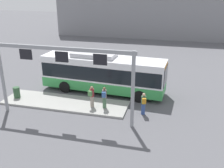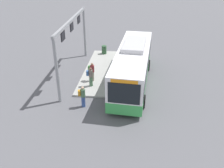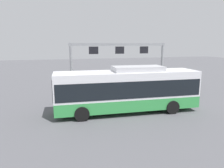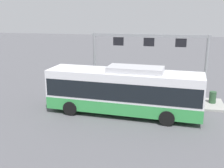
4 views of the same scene
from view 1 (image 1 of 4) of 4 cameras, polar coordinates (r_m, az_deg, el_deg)
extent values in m
plane|color=#56565B|center=(23.19, -1.92, -1.61)|extent=(120.00, 120.00, 0.00)
cube|color=#9E9E99|center=(21.19, -10.21, -4.04)|extent=(10.00, 2.80, 0.16)
cube|color=green|center=(22.90, -1.94, 0.18)|extent=(10.79, 3.22, 0.85)
cube|color=white|center=(22.44, -1.99, 3.45)|extent=(10.79, 3.22, 1.90)
cube|color=black|center=(22.50, -1.98, 2.97)|extent=(10.58, 3.24, 1.20)
cube|color=black|center=(21.32, 11.64, 1.76)|extent=(0.18, 2.12, 1.50)
cube|color=#B7B7BC|center=(22.40, -3.95, 6.40)|extent=(3.83, 2.00, 0.36)
cube|color=orange|center=(21.07, 11.62, 3.96)|extent=(0.24, 1.75, 0.28)
cylinder|color=black|center=(23.22, 7.28, -0.41)|extent=(1.02, 0.37, 1.00)
cylinder|color=black|center=(21.04, 6.00, -2.72)|extent=(1.02, 0.37, 1.00)
cylinder|color=black|center=(25.19, -7.69, 1.33)|extent=(1.02, 0.37, 1.00)
cylinder|color=black|center=(23.20, -10.22, -0.61)|extent=(1.02, 0.37, 1.00)
cylinder|color=#334C8C|center=(19.25, 6.81, -5.41)|extent=(0.34, 0.34, 0.85)
cylinder|color=#476B4C|center=(18.93, 6.91, -3.45)|extent=(0.42, 0.42, 0.60)
sphere|color=tan|center=(18.77, 6.96, -2.31)|extent=(0.22, 0.22, 0.22)
cube|color=#BF7F1E|center=(18.69, 7.01, -3.70)|extent=(0.32, 0.25, 0.40)
cylinder|color=#476B4C|center=(19.71, -1.66, -4.06)|extent=(0.31, 0.31, 0.85)
cylinder|color=slate|center=(19.41, -1.68, -2.13)|extent=(0.37, 0.37, 0.60)
sphere|color=brown|center=(19.25, -1.69, -1.01)|extent=(0.22, 0.22, 0.22)
cube|color=#335993|center=(19.16, -1.81, -2.35)|extent=(0.30, 0.21, 0.40)
cylinder|color=gray|center=(19.93, -4.36, -3.82)|extent=(0.34, 0.34, 0.85)
cylinder|color=maroon|center=(19.64, -4.42, -1.90)|extent=(0.41, 0.41, 0.60)
sphere|color=#9E755B|center=(19.48, -4.45, -0.79)|extent=(0.22, 0.22, 0.22)
cube|color=#4C8447|center=(19.43, -4.83, -2.09)|extent=(0.31, 0.24, 0.40)
cylinder|color=gray|center=(20.37, -22.78, 1.19)|extent=(0.24, 0.24, 5.20)
cylinder|color=gray|center=(16.66, 4.56, -1.46)|extent=(0.24, 0.24, 5.20)
cube|color=gray|center=(17.27, -11.05, 7.59)|extent=(9.90, 0.20, 0.24)
cube|color=black|center=(18.64, -18.29, 6.17)|extent=(0.90, 0.08, 0.70)
cube|color=black|center=(17.40, -10.93, 5.84)|extent=(0.90, 0.08, 0.70)
cube|color=black|center=(16.49, -2.61, 5.34)|extent=(0.90, 0.08, 0.70)
cube|color=gray|center=(48.50, 7.44, 15.76)|extent=(30.60, 8.00, 8.91)
cylinder|color=#2D5133|center=(22.79, -20.07, -1.73)|extent=(0.52, 0.52, 0.90)
camera|label=2|loc=(24.86, 49.46, 17.12)|focal=40.28mm
camera|label=3|loc=(34.92, 13.84, 14.18)|focal=33.39mm
camera|label=4|loc=(39.64, 1.18, 18.69)|focal=44.26mm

